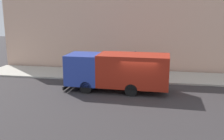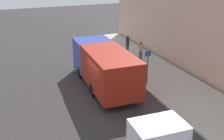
% 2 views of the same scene
% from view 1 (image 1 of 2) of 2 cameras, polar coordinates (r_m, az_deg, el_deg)
% --- Properties ---
extents(ground, '(80.00, 80.00, 0.00)m').
position_cam_1_polar(ground, '(18.93, 5.94, -5.28)').
color(ground, '#302C2D').
extents(sidewalk, '(4.31, 30.00, 0.14)m').
position_cam_1_polar(sidewalk, '(23.86, 6.87, -1.34)').
color(sidewalk, '#B1AB9E').
rests_on(sidewalk, ground).
extents(building_facade, '(0.50, 30.00, 9.60)m').
position_cam_1_polar(building_facade, '(25.83, 7.50, 10.32)').
color(building_facade, '#D2A890').
rests_on(building_facade, ground).
extents(large_utility_truck, '(2.80, 7.76, 2.79)m').
position_cam_1_polar(large_utility_truck, '(19.31, 1.19, 0.01)').
color(large_utility_truck, '#283EA0').
rests_on(large_utility_truck, ground).
extents(pedestrian_walking, '(0.50, 0.50, 1.69)m').
position_cam_1_polar(pedestrian_walking, '(24.64, -5.24, 1.42)').
color(pedestrian_walking, brown).
rests_on(pedestrian_walking, sidewalk).
extents(pedestrian_standing, '(0.43, 0.43, 1.80)m').
position_cam_1_polar(pedestrian_standing, '(24.88, -9.74, 1.59)').
color(pedestrian_standing, '#3E3C4E').
rests_on(pedestrian_standing, sidewalk).
extents(traffic_cone_orange, '(0.44, 0.44, 0.63)m').
position_cam_1_polar(traffic_cone_orange, '(22.70, -4.58, -1.02)').
color(traffic_cone_orange, orange).
rests_on(traffic_cone_orange, sidewalk).
extents(street_sign_post, '(0.44, 0.08, 2.49)m').
position_cam_1_polar(street_sign_post, '(21.87, 5.12, 1.55)').
color(street_sign_post, '#4C5156').
rests_on(street_sign_post, sidewalk).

